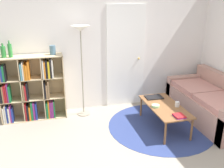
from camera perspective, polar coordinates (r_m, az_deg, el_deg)
The scene contains 13 objects.
wall_back at distance 5.02m, azimuth -1.15°, elevation 8.75°, with size 7.39×0.11×2.60m.
rug at distance 4.67m, azimuth 11.02°, elevation -9.34°, with size 1.89×1.89×0.01m.
bookshelf at distance 4.88m, azimuth -18.25°, elevation -1.19°, with size 1.17×0.34×1.22m.
floor_lamp at distance 4.59m, azimuth -7.15°, elevation 10.38°, with size 0.34×0.34×1.73m.
couch at distance 5.10m, azimuth 22.02°, elevation -4.27°, with size 0.87×1.88×0.81m.
coffee_table at distance 4.48m, azimuth 11.94°, elevation -5.32°, with size 0.54×1.13×0.42m.
laptop at distance 4.77m, azimuth 9.56°, elevation -2.98°, with size 0.32×0.23×0.02m.
bowl at distance 4.38m, azimuth 9.93°, elevation -4.95°, with size 0.14×0.14×0.04m.
book_stack_on_table at distance 4.12m, azimuth 15.13°, elevation -7.07°, with size 0.16×0.18×0.03m.
cup at distance 4.46m, azimuth 14.68°, elevation -4.48°, with size 0.08×0.08×0.09m.
bottle_middle at distance 4.71m, azimuth -23.59°, elevation 6.79°, with size 0.08×0.08×0.25m.
bottle_right at distance 4.69m, azimuth -22.28°, elevation 7.13°, with size 0.07×0.07×0.29m.
vase_on_shelf at distance 4.67m, azimuth -13.42°, elevation 7.56°, with size 0.11×0.11×0.17m.
Camera 1 is at (-1.15, -2.52, 2.23)m, focal length 40.00 mm.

